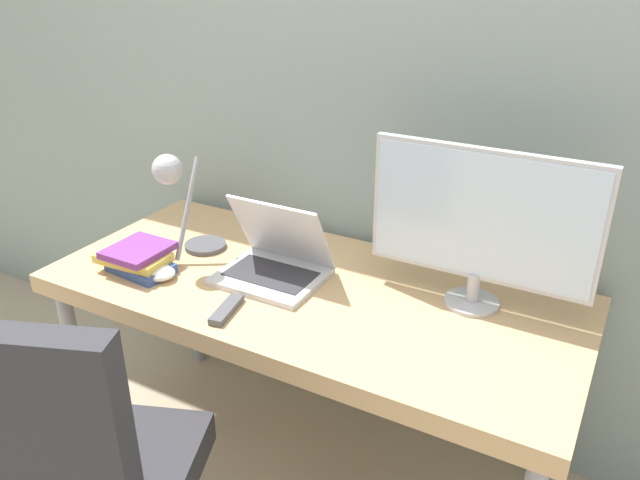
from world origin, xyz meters
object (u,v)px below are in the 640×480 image
Objects in this scene: monitor at (482,221)px; game_controller at (154,271)px; desk_lamp at (180,194)px; book_stack at (137,259)px; laptop at (275,262)px; office_chair at (63,476)px.

monitor reaches higher than game_controller.
desk_lamp is at bearing -168.73° from monitor.
desk_lamp reaches higher than book_stack.
laptop is 0.43m from book_stack.
laptop is 0.85× the size of desk_lamp.
laptop is at bearing 24.04° from book_stack.
monitor reaches higher than desk_lamp.
book_stack is at bearing 118.48° from office_chair.
office_chair is 0.68m from game_controller.
office_chair is (-0.06, -0.79, -0.20)m from laptop.
laptop is 1.28× the size of book_stack.
book_stack is (-0.08, -0.13, -0.19)m from desk_lamp.
book_stack is (-0.98, -0.31, -0.22)m from monitor.
laptop is at bearing -166.93° from monitor.
desk_lamp is 1.50× the size of book_stack.
desk_lamp reaches higher than game_controller.
office_chair is at bearing -66.80° from game_controller.
book_stack is at bearing -162.32° from monitor.
book_stack reaches higher than game_controller.
desk_lamp is 2.54× the size of game_controller.
book_stack is at bearing -121.17° from desk_lamp.
laptop is 0.63m from monitor.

